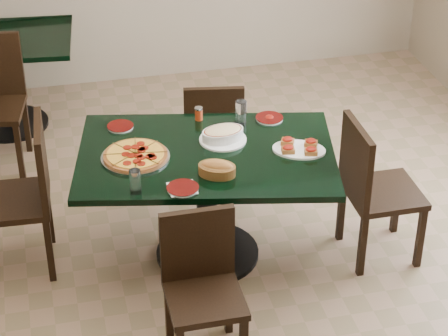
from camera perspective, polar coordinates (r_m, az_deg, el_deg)
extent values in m
plane|color=#81634A|center=(5.44, -0.89, -6.50)|extent=(5.50, 5.50, 0.00)
cube|color=black|center=(5.13, -1.16, 0.81)|extent=(1.67, 1.25, 0.04)
cylinder|color=black|center=(5.33, -1.12, -2.64)|extent=(0.13, 0.13, 0.71)
cylinder|color=black|center=(5.53, -1.08, -5.54)|extent=(0.64, 0.64, 0.03)
cylinder|color=black|center=(6.98, -14.09, 5.27)|extent=(0.12, 0.12, 0.71)
cylinder|color=black|center=(7.14, -13.73, 2.84)|extent=(0.59, 0.59, 0.03)
cube|color=black|center=(6.00, -0.73, 2.22)|extent=(0.45, 0.45, 0.04)
cube|color=black|center=(5.74, -0.65, 3.35)|extent=(0.40, 0.10, 0.42)
cube|color=black|center=(6.26, 0.73, 1.35)|extent=(0.05, 0.05, 0.38)
cube|color=black|center=(5.98, 0.97, -0.28)|extent=(0.05, 0.05, 0.38)
cube|color=black|center=(6.25, -2.33, 1.25)|extent=(0.05, 0.05, 0.38)
cube|color=black|center=(5.96, -2.24, -0.39)|extent=(0.05, 0.05, 0.38)
cube|color=black|center=(4.58, -1.25, -8.57)|extent=(0.39, 0.39, 0.04)
cube|color=black|center=(4.58, -1.75, -4.95)|extent=(0.39, 0.04, 0.42)
cube|color=black|center=(4.83, -3.61, -9.50)|extent=(0.04, 0.04, 0.38)
cube|color=black|center=(4.87, 0.31, -8.92)|extent=(0.04, 0.04, 0.38)
cube|color=black|center=(5.39, 10.37, -1.62)|extent=(0.44, 0.44, 0.04)
cube|color=black|center=(5.19, 8.63, 0.43)|extent=(0.04, 0.43, 0.47)
cube|color=black|center=(5.46, 12.69, -4.46)|extent=(0.04, 0.04, 0.43)
cube|color=black|center=(5.32, 9.02, -5.05)|extent=(0.04, 0.04, 0.43)
cube|color=black|center=(5.73, 11.18, -2.31)|extent=(0.04, 0.04, 0.43)
cube|color=black|center=(5.60, 7.66, -2.82)|extent=(0.04, 0.04, 0.43)
cube|color=black|center=(5.35, -13.70, -2.16)|extent=(0.47, 0.47, 0.04)
cube|color=black|center=(5.19, -11.82, 0.44)|extent=(0.06, 0.45, 0.48)
cube|color=black|center=(5.63, -11.37, -2.91)|extent=(0.04, 0.04, 0.44)
cube|color=black|center=(5.31, -11.32, -5.29)|extent=(0.04, 0.04, 0.44)
cube|color=black|center=(6.32, -13.22, 1.04)|extent=(0.05, 0.05, 0.44)
cube|color=black|center=(6.66, -12.77, 2.75)|extent=(0.05, 0.05, 0.44)
cylinder|color=silver|center=(5.09, -5.80, 0.71)|extent=(0.40, 0.40, 0.01)
cylinder|color=brown|center=(5.08, -5.81, 0.82)|extent=(0.37, 0.37, 0.02)
cylinder|color=gold|center=(5.07, -5.81, 0.93)|extent=(0.33, 0.33, 0.01)
cylinder|color=white|center=(5.23, -0.08, 1.86)|extent=(0.28, 0.28, 0.01)
ellipsoid|color=beige|center=(5.20, -0.08, 2.47)|extent=(0.25, 0.18, 0.04)
ellipsoid|color=#995C2A|center=(4.88, -0.46, 0.11)|extent=(0.20, 0.16, 0.08)
cylinder|color=white|center=(4.79, -2.71, -1.34)|extent=(0.17, 0.17, 0.01)
cylinder|color=#390503|center=(4.78, -2.71, -1.27)|extent=(0.18, 0.18, 0.00)
cylinder|color=white|center=(5.47, 2.98, 3.25)|extent=(0.17, 0.17, 0.01)
cylinder|color=#390503|center=(5.47, 2.98, 3.32)|extent=(0.17, 0.17, 0.00)
ellipsoid|color=#8B0806|center=(5.47, 2.98, 3.34)|extent=(0.05, 0.05, 0.02)
cylinder|color=white|center=(5.41, -6.78, 2.70)|extent=(0.16, 0.16, 0.01)
cylinder|color=#390503|center=(5.41, -6.79, 2.76)|extent=(0.16, 0.16, 0.00)
cube|color=white|center=(4.80, -2.75, -1.33)|extent=(0.15, 0.15, 0.00)
cube|color=silver|center=(4.80, -2.52, -1.26)|extent=(0.02, 0.14, 0.00)
cylinder|color=white|center=(5.39, 1.12, 3.65)|extent=(0.07, 0.07, 0.15)
cylinder|color=white|center=(4.75, -5.82, -0.86)|extent=(0.06, 0.06, 0.14)
cylinder|color=#B04312|center=(5.45, -1.66, 3.53)|extent=(0.05, 0.05, 0.08)
cylinder|color=silver|center=(5.43, -1.67, 3.91)|extent=(0.05, 0.05, 0.01)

